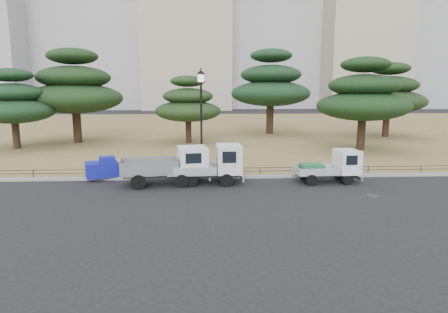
{
  "coord_description": "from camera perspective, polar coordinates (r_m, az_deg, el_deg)",
  "views": [
    {
      "loc": [
        -1.04,
        -16.94,
        4.6
      ],
      "look_at": [
        0.0,
        2.0,
        1.3
      ],
      "focal_mm": 30.0,
      "sensor_mm": 36.0,
      "label": 1
    }
  ],
  "objects": [
    {
      "name": "street_lamp",
      "position": [
        19.85,
        -3.5,
        7.87
      ],
      "size": [
        0.5,
        0.5,
        5.57
      ],
      "color": "black",
      "rests_on": "lawn"
    },
    {
      "name": "truck_large",
      "position": [
        18.86,
        -8.21,
        -1.15
      ],
      "size": [
        4.45,
        2.3,
        1.85
      ],
      "rotation": [
        0.0,
        0.0,
        0.16
      ],
      "color": "black",
      "rests_on": "ground"
    },
    {
      "name": "lawn",
      "position": [
        47.77,
        -1.88,
        4.43
      ],
      "size": [
        120.0,
        56.0,
        0.15
      ],
      "primitive_type": "cube",
      "color": "olive",
      "rests_on": "ground"
    },
    {
      "name": "pine_west_near",
      "position": [
        35.33,
        -21.81,
        9.54
      ],
      "size": [
        8.1,
        8.1,
        8.1
      ],
      "color": "black",
      "rests_on": "lawn"
    },
    {
      "name": "pine_center_right",
      "position": [
        40.28,
        7.1,
        10.74
      ],
      "size": [
        8.32,
        8.32,
        8.83
      ],
      "color": "black",
      "rests_on": "lawn"
    },
    {
      "name": "pine_west_far",
      "position": [
        33.62,
        -29.47,
        7.14
      ],
      "size": [
        6.16,
        6.16,
        6.22
      ],
      "color": "black",
      "rests_on": "lawn"
    },
    {
      "name": "ground",
      "position": [
        17.59,
        0.36,
        -5.3
      ],
      "size": [
        220.0,
        220.0,
        0.0
      ],
      "primitive_type": "plane",
      "color": "black"
    },
    {
      "name": "pine_east_far",
      "position": [
        40.6,
        23.73,
        8.68
      ],
      "size": [
        7.23,
        7.23,
        7.26
      ],
      "color": "black",
      "rests_on": "lawn"
    },
    {
      "name": "truck_kei_rear",
      "position": [
        19.88,
        16.08,
        -1.44
      ],
      "size": [
        3.24,
        1.51,
        1.67
      ],
      "rotation": [
        0.0,
        0.0,
        0.04
      ],
      "color": "black",
      "rests_on": "ground"
    },
    {
      "name": "manhole",
      "position": [
        18.05,
        21.78,
        -5.6
      ],
      "size": [
        0.6,
        0.6,
        0.01
      ],
      "primitive_type": "cylinder",
      "color": "#2D2D30",
      "rests_on": "ground"
    },
    {
      "name": "curb",
      "position": [
        20.09,
        -0.09,
        -3.14
      ],
      "size": [
        120.0,
        0.25,
        0.16
      ],
      "primitive_type": "cube",
      "color": "gray",
      "rests_on": "ground"
    },
    {
      "name": "tarp_pile",
      "position": [
        20.85,
        -18.04,
        -1.72
      ],
      "size": [
        1.95,
        1.69,
        1.09
      ],
      "rotation": [
        0.0,
        0.0,
        0.35
      ],
      "color": "#151BA7",
      "rests_on": "lawn"
    },
    {
      "name": "tower_east",
      "position": [
        108.86,
        20.29,
        19.55
      ],
      "size": [
        20.0,
        18.0,
        48.0
      ],
      "primitive_type": "cube",
      "color": "#AAA08C",
      "rests_on": "ground"
    },
    {
      "name": "pipe_fence",
      "position": [
        20.15,
        -0.12,
        -2.05
      ],
      "size": [
        38.0,
        0.04,
        0.4
      ],
      "color": "black",
      "rests_on": "lawn"
    },
    {
      "name": "pine_east_near",
      "position": [
        30.62,
        20.48,
        8.51
      ],
      "size": [
        6.95,
        6.95,
        7.02
      ],
      "color": "black",
      "rests_on": "lawn"
    },
    {
      "name": "tower_center_left",
      "position": [
        104.56,
        -5.66,
        22.48
      ],
      "size": [
        22.0,
        20.0,
        55.0
      ],
      "primitive_type": "cube",
      "color": "#AAA08C",
      "rests_on": "ground"
    },
    {
      "name": "truck_kei_front",
      "position": [
        18.84,
        -2.01,
        -1.24
      ],
      "size": [
        3.75,
        1.73,
        1.96
      ],
      "rotation": [
        0.0,
        0.0,
        0.03
      ],
      "color": "black",
      "rests_on": "ground"
    },
    {
      "name": "pine_center_left",
      "position": [
        32.78,
        -5.5,
        7.91
      ],
      "size": [
        5.71,
        5.71,
        5.81
      ],
      "color": "black",
      "rests_on": "lawn"
    }
  ]
}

